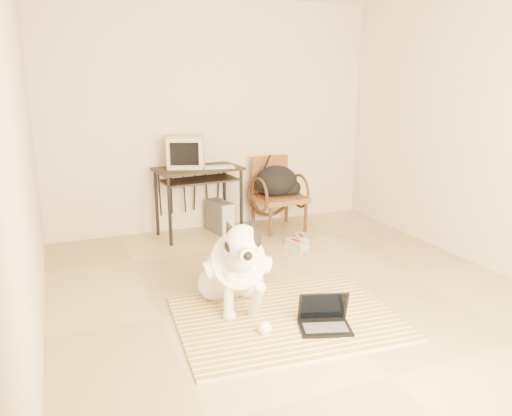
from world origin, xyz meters
TOP-DOWN VIEW (x-y plane):
  - floor at (0.00, 0.00)m, footprint 4.50×4.50m
  - wall_back at (0.00, 2.25)m, footprint 4.50×0.00m
  - wall_left at (-2.00, 0.00)m, footprint 0.00×4.50m
  - wall_right at (2.00, 0.00)m, footprint 0.00×4.50m
  - rug at (-0.27, -0.38)m, footprint 1.74×1.38m
  - dog at (-0.56, -0.04)m, footprint 0.55×1.17m
  - laptop at (-0.08, -0.63)m, footprint 0.43×0.37m
  - computer_desk at (-0.29, 1.94)m, footprint 1.02×0.65m
  - crt_monitor at (-0.41, 2.02)m, footprint 0.51×0.49m
  - desk_keyboard at (-0.08, 1.83)m, footprint 0.36×0.18m
  - pc_tower at (-0.05, 1.93)m, footprint 0.25×0.44m
  - rattan_chair at (0.67, 1.86)m, footprint 0.60×0.59m
  - backpack at (0.66, 1.80)m, footprint 0.56×0.43m
  - sneaker_left at (0.53, 1.03)m, footprint 0.16×0.31m
  - sneaker_right at (0.66, 1.17)m, footprint 0.17×0.30m

SIDE VIEW (x-z plane):
  - floor at x=0.00m, z-range 0.00..0.00m
  - rug at x=-0.27m, z-range 0.00..0.02m
  - sneaker_right at x=0.66m, z-range -0.01..0.09m
  - sneaker_left at x=0.53m, z-range -0.01..0.10m
  - laptop at x=-0.08m, z-range -0.05..0.21m
  - pc_tower at x=-0.05m, z-range 0.00..0.38m
  - dog at x=-0.56m, z-range -0.08..0.75m
  - rattan_chair at x=0.67m, z-range 0.00..0.87m
  - backpack at x=0.66m, z-range 0.38..0.77m
  - computer_desk at x=-0.29m, z-range 0.29..1.09m
  - desk_keyboard at x=-0.08m, z-range 0.80..0.83m
  - crt_monitor at x=-0.41m, z-range 0.80..1.16m
  - wall_back at x=0.00m, z-range -0.90..3.60m
  - wall_left at x=-2.00m, z-range -0.90..3.60m
  - wall_right at x=2.00m, z-range -0.90..3.60m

